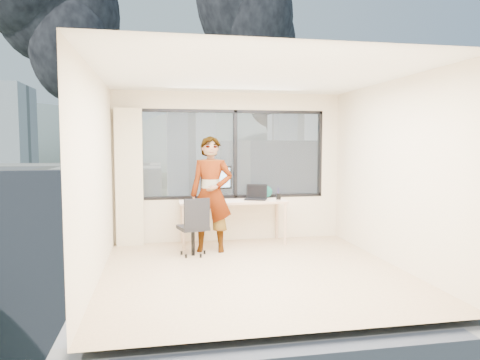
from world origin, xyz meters
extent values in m
cube|color=tan|center=(0.00, 0.00, 0.00)|extent=(4.00, 4.00, 0.01)
cube|color=white|center=(0.00, 0.00, 2.60)|extent=(4.00, 4.00, 0.01)
cube|color=beige|center=(0.00, -2.00, 1.30)|extent=(4.00, 0.01, 2.60)
cube|color=beige|center=(-2.00, 0.00, 1.30)|extent=(0.01, 4.00, 2.60)
cube|color=beige|center=(2.00, 0.00, 1.30)|extent=(0.01, 4.00, 2.60)
cube|color=beige|center=(-1.72, 1.88, 1.15)|extent=(0.45, 0.14, 2.30)
cube|color=tan|center=(0.00, 1.66, 0.38)|extent=(1.80, 0.60, 0.75)
imported|color=#2D2D33|center=(-0.42, 1.22, 0.91)|extent=(0.74, 0.56, 1.83)
cube|color=white|center=(-0.40, 1.91, 0.79)|extent=(0.36, 0.33, 0.08)
cube|color=black|center=(-0.23, 1.60, 0.76)|extent=(0.11, 0.06, 0.01)
cylinder|color=black|center=(0.80, 1.63, 0.80)|extent=(0.10, 0.10, 0.11)
ellipsoid|color=#0C4D45|center=(0.61, 1.89, 0.86)|extent=(0.30, 0.18, 0.22)
cube|color=#515B3D|center=(0.00, 120.00, -14.00)|extent=(400.00, 400.00, 0.04)
cube|color=beige|center=(-9.00, 30.00, -7.00)|extent=(16.00, 12.00, 14.00)
cube|color=beige|center=(12.00, 38.00, -6.00)|extent=(14.00, 13.00, 16.00)
cube|color=silver|center=(8.00, 120.00, 1.00)|extent=(13.00, 13.00, 30.00)
cube|color=silver|center=(45.00, 140.00, -1.00)|extent=(15.00, 15.00, 26.00)
ellipsoid|color=slate|center=(100.00, 320.00, -14.00)|extent=(300.00, 220.00, 96.00)
camera|label=1|loc=(-1.25, -5.66, 1.71)|focal=32.93mm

